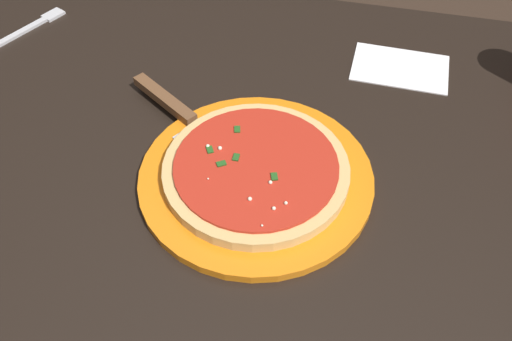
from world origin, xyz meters
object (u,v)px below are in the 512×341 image
at_px(serving_plate, 256,177).
at_px(pizza, 256,169).
at_px(napkin_loose_left, 400,68).
at_px(fork, 24,31).
at_px(pizza_server, 182,113).

bearing_deg(serving_plate, pizza, 23.31).
bearing_deg(napkin_loose_left, serving_plate, 59.03).
distance_m(serving_plate, pizza, 0.02).
bearing_deg(pizza, fork, -26.98).
bearing_deg(pizza, serving_plate, -156.69).
bearing_deg(serving_plate, fork, -26.98).
relative_size(pizza, pizza_server, 1.15).
bearing_deg(pizza, pizza_server, -33.14).
bearing_deg(napkin_loose_left, fork, 4.10).
bearing_deg(fork, pizza_server, 155.55).
distance_m(serving_plate, fork, 0.53).
xyz_separation_m(serving_plate, fork, (0.47, -0.24, -0.00)).
distance_m(serving_plate, napkin_loose_left, 0.33).
height_order(pizza_server, fork, pizza_server).
xyz_separation_m(serving_plate, napkin_loose_left, (-0.17, -0.29, -0.01)).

